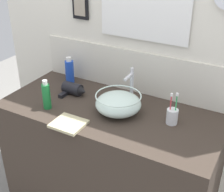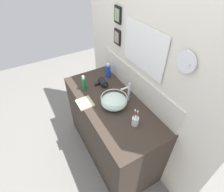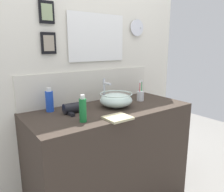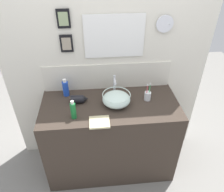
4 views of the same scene
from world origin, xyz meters
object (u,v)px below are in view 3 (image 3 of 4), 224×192
at_px(hair_drier, 74,108).
at_px(hand_towel, 118,118).
at_px(glass_bowl_sink, 116,100).
at_px(spray_bottle, 83,110).
at_px(toothbrush_cup, 140,96).
at_px(soap_dispenser, 49,101).
at_px(faucet, 105,89).

relative_size(hair_drier, hand_towel, 0.95).
distance_m(glass_bowl_sink, spray_bottle, 0.44).
xyz_separation_m(toothbrush_cup, soap_dispenser, (-0.81, 0.16, 0.04)).
distance_m(glass_bowl_sink, faucet, 0.17).
height_order(faucet, spray_bottle, faucet).
relative_size(glass_bowl_sink, faucet, 1.23).
xyz_separation_m(glass_bowl_sink, toothbrush_cup, (0.32, 0.04, -0.01)).
height_order(toothbrush_cup, soap_dispenser, toothbrush_cup).
bearing_deg(soap_dispenser, hair_drier, -46.82).
distance_m(soap_dispenser, hand_towel, 0.56).
bearing_deg(faucet, toothbrush_cup, -21.14).
xyz_separation_m(toothbrush_cup, hand_towel, (-0.50, -0.30, -0.04)).
xyz_separation_m(hair_drier, hand_towel, (0.18, -0.32, -0.03)).
bearing_deg(toothbrush_cup, glass_bowl_sink, -173.01).
relative_size(glass_bowl_sink, toothbrush_cup, 1.40).
distance_m(toothbrush_cup, soap_dispenser, 0.83).
relative_size(spray_bottle, hand_towel, 1.04).
bearing_deg(toothbrush_cup, hand_towel, -149.03).
bearing_deg(glass_bowl_sink, faucet, 90.00).
xyz_separation_m(glass_bowl_sink, spray_bottle, (-0.40, -0.17, 0.02)).
height_order(glass_bowl_sink, hair_drier, glass_bowl_sink).
relative_size(hair_drier, soap_dispenser, 0.90).
xyz_separation_m(glass_bowl_sink, soap_dispenser, (-0.50, 0.20, 0.02)).
bearing_deg(hand_towel, spray_bottle, 157.69).
distance_m(glass_bowl_sink, soap_dispenser, 0.53).
height_order(faucet, hair_drier, faucet).
distance_m(faucet, spray_bottle, 0.52).
bearing_deg(toothbrush_cup, hair_drier, 178.52).
xyz_separation_m(glass_bowl_sink, hair_drier, (-0.36, 0.06, -0.02)).
bearing_deg(faucet, hair_drier, -163.79).
height_order(hair_drier, spray_bottle, spray_bottle).
xyz_separation_m(hair_drier, soap_dispenser, (-0.13, 0.14, 0.05)).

